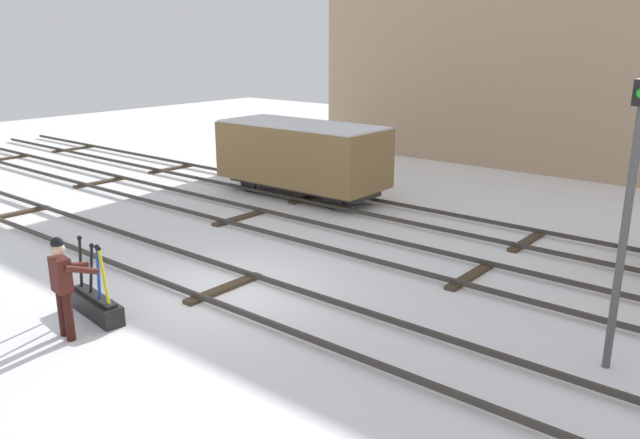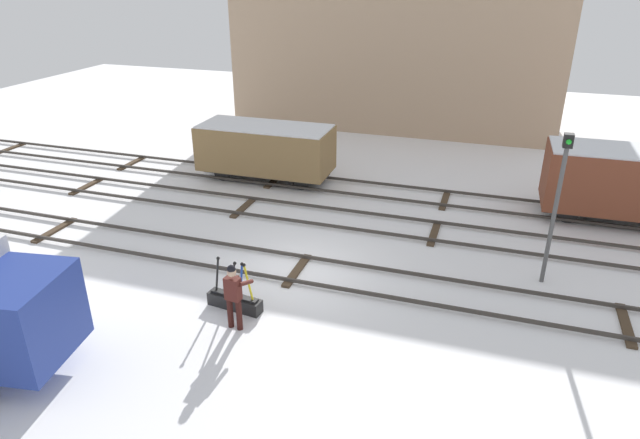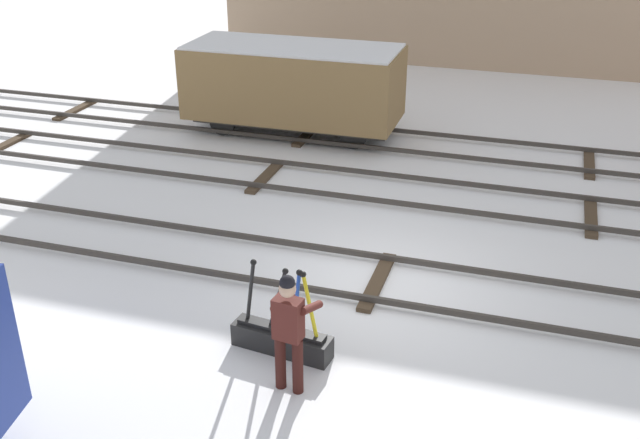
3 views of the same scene
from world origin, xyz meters
name	(u,v)px [view 3 (image 3 of 3)]	position (x,y,z in m)	size (l,w,h in m)	color
ground_plane	(377,283)	(0.00, 0.00, 0.00)	(60.00, 60.00, 0.00)	white
track_main_line	(377,278)	(0.00, 0.00, 0.11)	(44.00, 1.94, 0.18)	#38332D
track_siding_near	(419,192)	(0.00, 3.80, 0.11)	(44.00, 1.94, 0.18)	#38332D
track_siding_far	(441,145)	(0.00, 6.85, 0.11)	(44.00, 1.94, 0.18)	#38332D
switch_lever_frame	(282,337)	(-0.88, -2.31, 0.25)	(1.55, 0.54, 1.45)	black
rail_worker	(289,326)	(-0.49, -3.08, 1.01)	(0.59, 0.73, 1.79)	#351511
freight_car_mid_siding	(293,84)	(-3.90, 6.85, 1.35)	(5.46, 2.30, 2.34)	#2D2B28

